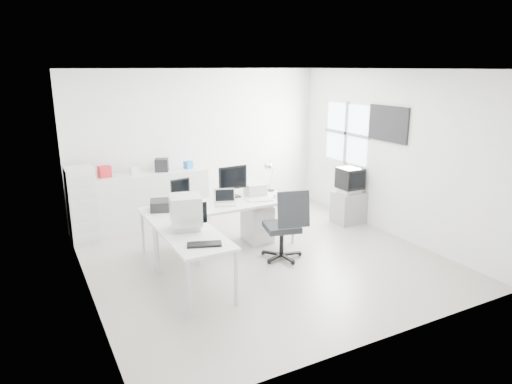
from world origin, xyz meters
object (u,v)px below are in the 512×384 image
lcd_monitor_large (233,182)px  sideboard (153,199)px  laser_printer (255,189)px  filing_cabinet (82,205)px  crt_monitor (186,213)px  side_desk (194,262)px  lcd_monitor_small (180,192)px  crt_tv (350,181)px  office_chair (282,223)px  laptop (225,198)px  tv_cabinet (348,207)px  inkjet_printer (165,205)px  drawer_pedestal (257,223)px  main_desk (220,226)px

lcd_monitor_large → sideboard: size_ratio=0.26×
laser_printer → filing_cabinet: bearing=161.5°
crt_monitor → lcd_monitor_large: bearing=55.8°
side_desk → lcd_monitor_large: lcd_monitor_large is taller
crt_monitor → sideboard: 2.49m
lcd_monitor_small → crt_monitor: (-0.30, -1.10, 0.02)m
lcd_monitor_small → crt_tv: size_ratio=0.80×
crt_monitor → crt_tv: crt_monitor is taller
crt_monitor → filing_cabinet: filing_cabinet is taller
lcd_monitor_small → office_chair: (1.22, -1.03, -0.39)m
laptop → tv_cabinet: laptop is taller
sideboard → inkjet_printer: bearing=-98.1°
filing_cabinet → crt_tv: bearing=-16.7°
inkjet_printer → laptop: size_ratio=1.27×
side_desk → laser_printer: size_ratio=4.27×
filing_cabinet → drawer_pedestal: bearing=-27.7°
lcd_monitor_small → main_desk: bearing=-34.8°
inkjet_printer → lcd_monitor_small: size_ratio=1.07×
main_desk → tv_cabinet: 2.63m
side_desk → crt_tv: (3.48, 1.15, 0.44)m
inkjet_printer → crt_monitor: crt_monitor is taller
drawer_pedestal → lcd_monitor_small: (-1.25, 0.20, 0.65)m
side_desk → inkjet_printer: bearing=90.0°
filing_cabinet → laptop: bearing=-38.0°
drawer_pedestal → laptop: bearing=-167.0°
filing_cabinet → sideboard: bearing=8.7°
tv_cabinet → filing_cabinet: filing_cabinet is taller
laptop → laser_printer: size_ratio=1.02×
drawer_pedestal → crt_monitor: size_ratio=1.38×
crt_monitor → crt_tv: size_ratio=0.87×
laptop → filing_cabinet: (-1.92, 1.50, -0.23)m
laser_printer → crt_monitor: 1.93m
inkjet_printer → tv_cabinet: (3.48, -0.05, -0.53)m
filing_cabinet → lcd_monitor_large: bearing=-27.4°
crt_monitor → filing_cabinet: bearing=127.7°
main_desk → crt_tv: (2.63, 0.05, 0.44)m
sideboard → laser_printer: bearing=-44.6°
main_desk → side_desk: 1.39m
sideboard → laptop: bearing=-67.8°
lcd_monitor_large → inkjet_printer: bearing=-176.2°
main_desk → office_chair: size_ratio=2.16×
drawer_pedestal → filing_cabinet: 2.92m
main_desk → drawer_pedestal: bearing=4.1°
crt_monitor → sideboard: size_ratio=0.22×
inkjet_printer → filing_cabinet: 1.67m
drawer_pedestal → crt_tv: bearing=0.1°
drawer_pedestal → lcd_monitor_large: size_ratio=1.15×
drawer_pedestal → office_chair: bearing=-92.0°
laser_printer → main_desk: bearing=-157.9°
laptop → tv_cabinet: (2.58, 0.15, -0.57)m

